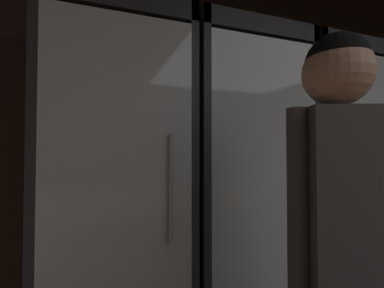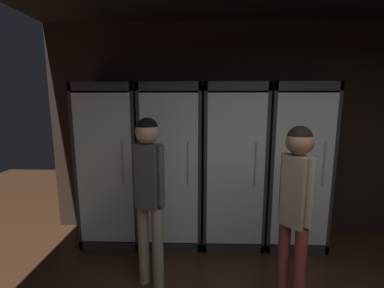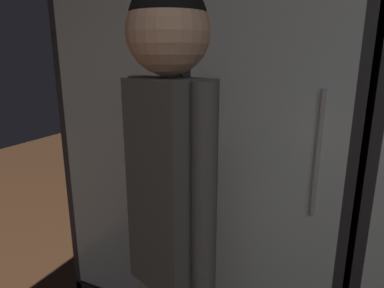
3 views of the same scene
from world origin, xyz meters
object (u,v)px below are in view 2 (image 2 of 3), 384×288
Objects in this scene: cooler_right at (292,166)px; shopper_near at (149,185)px; cooler_left at (173,166)px; cooler_center at (232,166)px; cooler_far_left at (114,165)px; shopper_far at (296,199)px.

cooler_right reaches higher than shopper_near.
cooler_left is 1.00× the size of cooler_center.
cooler_far_left is 0.76m from cooler_left.
cooler_right is (0.76, -0.00, 0.00)m from cooler_center.
cooler_center is at bearing 107.62° from shopper_far.
cooler_left is 1.00× the size of cooler_right.
cooler_center and cooler_right have the same top height.
cooler_far_left is 1.00× the size of cooler_left.
cooler_left and cooler_right have the same top height.
cooler_right reaches higher than shopper_far.
shopper_far is at bearing -12.39° from shopper_near.
cooler_far_left is 2.27m from cooler_right.
shopper_far is (1.26, -0.28, -0.01)m from shopper_near.
cooler_left is at bearing 179.92° from cooler_right.
cooler_left reaches higher than shopper_far.
cooler_far_left reaches higher than shopper_near.
shopper_near is (0.63, -0.90, 0.05)m from cooler_far_left.
cooler_center is 1.26m from shopper_near.
cooler_right is 1.87m from shopper_near.
shopper_near is 1.29m from shopper_far.
cooler_far_left is 1.10m from shopper_near.
shopper_near reaches higher than shopper_far.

